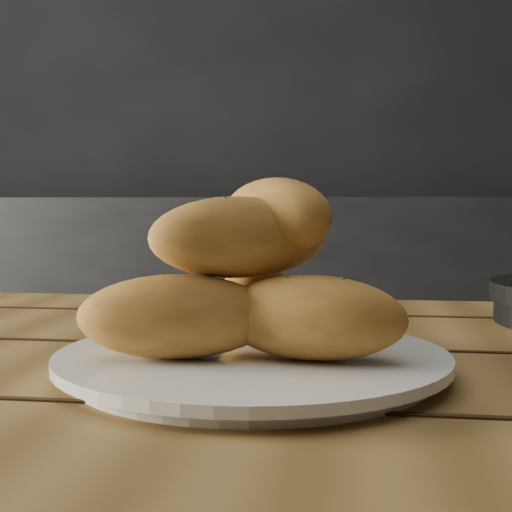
{
  "coord_description": "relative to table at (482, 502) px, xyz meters",
  "views": [
    {
      "loc": [
        0.58,
        -0.39,
        0.88
      ],
      "look_at": [
        0.5,
        0.16,
        0.84
      ],
      "focal_mm": 50.0,
      "sensor_mm": 36.0,
      "label": 1
    }
  ],
  "objects": [
    {
      "name": "table",
      "position": [
        0.0,
        0.0,
        0.0
      ],
      "size": [
        1.59,
        0.89,
        0.75
      ],
      "color": "olive",
      "rests_on": "ground"
    },
    {
      "name": "plate",
      "position": [
        -0.17,
        -0.01,
        0.1
      ],
      "size": [
        0.3,
        0.3,
        0.02
      ],
      "color": "white",
      "rests_on": "table"
    },
    {
      "name": "back_wall",
      "position": [
        -0.68,
        1.85,
        0.69
      ],
      "size": [
        4.0,
        0.04,
        2.7
      ],
      "primitive_type": "cube",
      "color": "black",
      "rests_on": "ground"
    },
    {
      "name": "bread_rolls",
      "position": [
        -0.18,
        -0.0,
        0.17
      ],
      "size": [
        0.25,
        0.2,
        0.13
      ],
      "color": "#C08535",
      "rests_on": "plate"
    },
    {
      "name": "counter",
      "position": [
        -0.68,
        1.55,
        -0.21
      ],
      "size": [
        2.8,
        0.6,
        0.9
      ],
      "primitive_type": "cube",
      "color": "black",
      "rests_on": "ground"
    }
  ]
}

